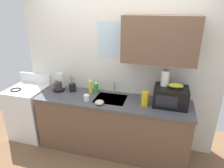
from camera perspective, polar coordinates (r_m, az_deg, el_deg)
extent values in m
cube|color=silver|center=(3.16, 1.73, 3.97)|extent=(3.10, 0.10, 2.50)
cube|color=brown|center=(2.75, 13.50, 12.23)|extent=(0.98, 0.32, 0.62)
cube|color=silver|center=(3.02, 1.09, 12.39)|extent=(0.56, 0.02, 0.55)
cube|color=brown|center=(3.22, 0.00, -11.94)|extent=(2.30, 0.60, 0.86)
cube|color=#4C4C51|center=(2.99, 0.00, -4.76)|extent=(2.33, 0.63, 0.03)
cube|color=#9EA0A5|center=(3.04, -0.43, -5.41)|extent=(0.46, 0.38, 0.14)
cylinder|color=#B2B5BA|center=(3.16, 0.67, -1.03)|extent=(0.03, 0.03, 0.18)
cube|color=white|center=(3.84, -22.45, -7.41)|extent=(0.60, 0.60, 0.90)
torus|color=black|center=(3.66, -25.90, -1.48)|extent=(0.17, 0.17, 0.02)
cube|color=white|center=(3.83, -21.12, 1.59)|extent=(0.60, 0.04, 0.18)
cube|color=black|center=(2.88, 16.46, -3.45)|extent=(0.46, 0.34, 0.27)
cube|color=black|center=(2.72, 15.38, -4.87)|extent=(0.28, 0.01, 0.17)
ellipsoid|color=gold|center=(2.82, 17.84, -0.42)|extent=(0.20, 0.11, 0.07)
cylinder|color=white|center=(2.83, 14.98, 1.66)|extent=(0.11, 0.11, 0.22)
cylinder|color=black|center=(3.39, -14.97, -1.59)|extent=(0.19, 0.19, 0.03)
cylinder|color=#3F332D|center=(3.35, -15.19, -0.41)|extent=(0.12, 0.12, 0.13)
cube|color=silver|center=(3.40, -14.61, 0.95)|extent=(0.11, 0.09, 0.26)
cylinder|color=green|center=(3.18, -4.57, -1.20)|extent=(0.07, 0.07, 0.16)
cone|color=white|center=(3.14, -4.62, 0.45)|extent=(0.05, 0.05, 0.04)
cylinder|color=yellow|center=(3.19, -6.18, -0.80)|extent=(0.06, 0.06, 0.20)
cone|color=white|center=(3.14, -6.27, 1.19)|extent=(0.05, 0.05, 0.04)
cylinder|color=gold|center=(2.81, 9.45, -4.17)|extent=(0.10, 0.10, 0.21)
cylinder|color=white|center=(2.95, -7.31, -3.94)|extent=(0.08, 0.08, 0.09)
cylinder|color=black|center=(3.30, -11.26, -0.99)|extent=(0.11, 0.11, 0.13)
cylinder|color=olive|center=(3.27, -11.62, 0.64)|extent=(0.02, 0.02, 0.25)
cylinder|color=olive|center=(3.27, -10.99, 0.26)|extent=(0.02, 0.02, 0.20)
cylinder|color=olive|center=(3.25, -11.51, 0.18)|extent=(0.02, 0.02, 0.21)
ellipsoid|color=beige|center=(2.83, -3.63, -5.28)|extent=(0.13, 0.13, 0.06)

